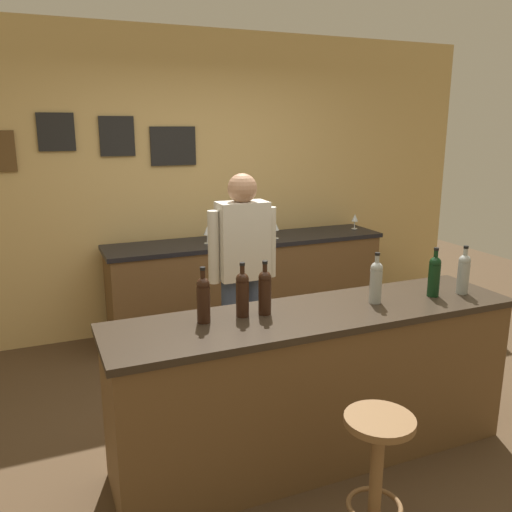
{
  "coord_description": "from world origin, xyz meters",
  "views": [
    {
      "loc": [
        -1.43,
        -2.88,
        1.95
      ],
      "look_at": [
        -0.02,
        0.45,
        1.05
      ],
      "focal_mm": 37.2,
      "sensor_mm": 36.0,
      "label": 1
    }
  ],
  "objects_px": {
    "wine_glass_c": "(247,229)",
    "wine_glass_e": "(355,218)",
    "bar_stool": "(377,461)",
    "wine_bottle_d": "(376,281)",
    "bartender": "(243,268)",
    "wine_bottle_b": "(242,293)",
    "wine_glass_b": "(228,231)",
    "wine_bottle_e": "(434,275)",
    "wine_glass_a": "(207,231)",
    "wine_bottle_c": "(265,291)",
    "coffee_mug": "(253,233)",
    "wine_bottle_a": "(203,298)",
    "wine_glass_d": "(276,227)",
    "wine_bottle_f": "(464,272)"
  },
  "relations": [
    {
      "from": "wine_bottle_f",
      "to": "wine_glass_d",
      "type": "xyz_separation_m",
      "value": [
        -0.35,
        2.03,
        -0.05
      ]
    },
    {
      "from": "wine_glass_b",
      "to": "bar_stool",
      "type": "bearing_deg",
      "value": -95.72
    },
    {
      "from": "bartender",
      "to": "wine_bottle_b",
      "type": "relative_size",
      "value": 5.29
    },
    {
      "from": "wine_glass_b",
      "to": "wine_glass_d",
      "type": "xyz_separation_m",
      "value": [
        0.47,
        -0.0,
        0.0
      ]
    },
    {
      "from": "bar_stool",
      "to": "wine_bottle_b",
      "type": "xyz_separation_m",
      "value": [
        -0.33,
        0.84,
        0.6
      ]
    },
    {
      "from": "wine_bottle_b",
      "to": "wine_glass_c",
      "type": "bearing_deg",
      "value": 67.5
    },
    {
      "from": "bar_stool",
      "to": "wine_glass_e",
      "type": "distance_m",
      "value": 3.34
    },
    {
      "from": "wine_glass_e",
      "to": "wine_glass_a",
      "type": "bearing_deg",
      "value": -177.52
    },
    {
      "from": "wine_bottle_b",
      "to": "wine_glass_b",
      "type": "height_order",
      "value": "wine_bottle_b"
    },
    {
      "from": "bar_stool",
      "to": "wine_bottle_d",
      "type": "relative_size",
      "value": 2.22
    },
    {
      "from": "wine_bottle_e",
      "to": "wine_glass_b",
      "type": "xyz_separation_m",
      "value": [
        -0.61,
        2.0,
        -0.05
      ]
    },
    {
      "from": "wine_bottle_c",
      "to": "wine_glass_d",
      "type": "height_order",
      "value": "wine_bottle_c"
    },
    {
      "from": "wine_bottle_c",
      "to": "wine_glass_b",
      "type": "relative_size",
      "value": 1.97
    },
    {
      "from": "wine_bottle_b",
      "to": "wine_glass_d",
      "type": "distance_m",
      "value": 2.16
    },
    {
      "from": "wine_glass_a",
      "to": "wine_glass_d",
      "type": "height_order",
      "value": "same"
    },
    {
      "from": "bartender",
      "to": "wine_bottle_b",
      "type": "height_order",
      "value": "bartender"
    },
    {
      "from": "wine_bottle_e",
      "to": "coffee_mug",
      "type": "relative_size",
      "value": 2.45
    },
    {
      "from": "bar_stool",
      "to": "wine_glass_a",
      "type": "relative_size",
      "value": 4.39
    },
    {
      "from": "wine_bottle_a",
      "to": "wine_bottle_d",
      "type": "height_order",
      "value": "same"
    },
    {
      "from": "wine_glass_a",
      "to": "wine_glass_b",
      "type": "bearing_deg",
      "value": -13.14
    },
    {
      "from": "wine_bottle_b",
      "to": "wine_bottle_f",
      "type": "distance_m",
      "value": 1.42
    },
    {
      "from": "bartender",
      "to": "wine_glass_d",
      "type": "relative_size",
      "value": 10.45
    },
    {
      "from": "coffee_mug",
      "to": "wine_bottle_b",
      "type": "bearing_deg",
      "value": -114.03
    },
    {
      "from": "bar_stool",
      "to": "wine_glass_c",
      "type": "bearing_deg",
      "value": 80.57
    },
    {
      "from": "wine_bottle_e",
      "to": "wine_glass_c",
      "type": "xyz_separation_m",
      "value": [
        -0.43,
        2.01,
        -0.05
      ]
    },
    {
      "from": "wine_bottle_a",
      "to": "wine_glass_a",
      "type": "xyz_separation_m",
      "value": [
        0.64,
        1.92,
        -0.05
      ]
    },
    {
      "from": "wine_bottle_b",
      "to": "wine_glass_b",
      "type": "distance_m",
      "value": 1.97
    },
    {
      "from": "bar_stool",
      "to": "wine_glass_d",
      "type": "height_order",
      "value": "wine_glass_d"
    },
    {
      "from": "bar_stool",
      "to": "wine_bottle_a",
      "type": "height_order",
      "value": "wine_bottle_a"
    },
    {
      "from": "wine_glass_a",
      "to": "wine_bottle_d",
      "type": "bearing_deg",
      "value": -78.81
    },
    {
      "from": "wine_bottle_f",
      "to": "wine_bottle_e",
      "type": "bearing_deg",
      "value": 171.59
    },
    {
      "from": "bartender",
      "to": "wine_glass_a",
      "type": "distance_m",
      "value": 1.04
    },
    {
      "from": "bar_stool",
      "to": "wine_bottle_d",
      "type": "xyz_separation_m",
      "value": [
        0.48,
        0.74,
        0.6
      ]
    },
    {
      "from": "wine_bottle_b",
      "to": "wine_glass_a",
      "type": "bearing_deg",
      "value": 77.91
    },
    {
      "from": "wine_bottle_e",
      "to": "bartender",
      "type": "bearing_deg",
      "value": 130.52
    },
    {
      "from": "bar_stool",
      "to": "wine_glass_b",
      "type": "height_order",
      "value": "wine_glass_b"
    },
    {
      "from": "bartender",
      "to": "wine_glass_e",
      "type": "relative_size",
      "value": 10.45
    },
    {
      "from": "wine_bottle_b",
      "to": "wine_bottle_a",
      "type": "bearing_deg",
      "value": -178.59
    },
    {
      "from": "wine_glass_e",
      "to": "coffee_mug",
      "type": "xyz_separation_m",
      "value": [
        -1.13,
        0.01,
        -0.06
      ]
    },
    {
      "from": "wine_glass_c",
      "to": "wine_glass_e",
      "type": "xyz_separation_m",
      "value": [
        1.24,
        0.11,
        0.0
      ]
    },
    {
      "from": "wine_bottle_a",
      "to": "wine_bottle_e",
      "type": "relative_size",
      "value": 1.0
    },
    {
      "from": "wine_bottle_e",
      "to": "coffee_mug",
      "type": "distance_m",
      "value": 2.15
    },
    {
      "from": "wine_bottle_e",
      "to": "wine_glass_b",
      "type": "relative_size",
      "value": 1.97
    },
    {
      "from": "bar_stool",
      "to": "bartender",
      "type": "bearing_deg",
      "value": 89.31
    },
    {
      "from": "wine_bottle_e",
      "to": "wine_glass_a",
      "type": "distance_m",
      "value": 2.2
    },
    {
      "from": "wine_bottle_e",
      "to": "wine_bottle_f",
      "type": "height_order",
      "value": "same"
    },
    {
      "from": "wine_bottle_e",
      "to": "wine_glass_c",
      "type": "distance_m",
      "value": 2.06
    },
    {
      "from": "wine_bottle_c",
      "to": "coffee_mug",
      "type": "relative_size",
      "value": 2.45
    },
    {
      "from": "coffee_mug",
      "to": "wine_bottle_a",
      "type": "bearing_deg",
      "value": -119.11
    },
    {
      "from": "bar_stool",
      "to": "wine_bottle_c",
      "type": "height_order",
      "value": "wine_bottle_c"
    }
  ]
}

